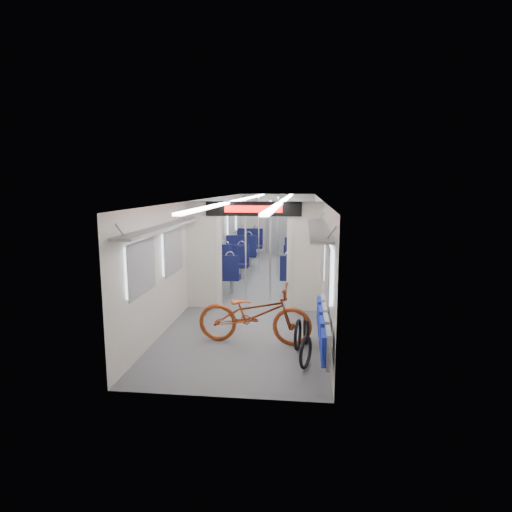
% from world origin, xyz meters
% --- Properties ---
extents(carriage, '(12.00, 12.02, 2.31)m').
position_xyz_m(carriage, '(0.00, -0.27, 1.50)').
color(carriage, '#515456').
rests_on(carriage, ground).
extents(bicycle, '(1.96, 0.78, 1.01)m').
position_xyz_m(bicycle, '(0.25, -4.08, 0.51)').
color(bicycle, '#933915').
rests_on(bicycle, ground).
extents(flip_bench, '(0.12, 2.07, 0.47)m').
position_xyz_m(flip_bench, '(1.35, -4.84, 0.58)').
color(flip_bench, gray).
rests_on(flip_bench, carriage).
extents(bike_hoop_a, '(0.20, 0.47, 0.48)m').
position_xyz_m(bike_hoop_a, '(1.10, -5.01, 0.22)').
color(bike_hoop_a, black).
rests_on(bike_hoop_a, ground).
extents(bike_hoop_b, '(0.13, 0.51, 0.51)m').
position_xyz_m(bike_hoop_b, '(0.98, -4.32, 0.23)').
color(bike_hoop_b, black).
rests_on(bike_hoop_b, ground).
extents(bike_hoop_c, '(0.11, 0.50, 0.50)m').
position_xyz_m(bike_hoop_c, '(1.11, -4.04, 0.23)').
color(bike_hoop_c, black).
rests_on(bike_hoop_c, ground).
extents(seat_bay_near_left, '(0.89, 1.99, 1.08)m').
position_xyz_m(seat_bay_near_left, '(-0.93, -0.01, 0.53)').
color(seat_bay_near_left, '#0C0F37').
rests_on(seat_bay_near_left, ground).
extents(seat_bay_near_right, '(0.89, 1.98, 1.07)m').
position_xyz_m(seat_bay_near_right, '(0.93, 0.13, 0.53)').
color(seat_bay_near_right, '#0C0F37').
rests_on(seat_bay_near_right, ground).
extents(seat_bay_far_left, '(0.96, 2.33, 1.18)m').
position_xyz_m(seat_bay_far_left, '(-0.93, 3.60, 0.58)').
color(seat_bay_far_left, '#0C0F37').
rests_on(seat_bay_far_left, ground).
extents(seat_bay_far_right, '(0.94, 2.23, 1.15)m').
position_xyz_m(seat_bay_far_right, '(0.93, 3.41, 0.56)').
color(seat_bay_far_right, '#0C0F37').
rests_on(seat_bay_far_right, ground).
extents(stanchion_near_left, '(0.04, 0.04, 2.30)m').
position_xyz_m(stanchion_near_left, '(-0.27, -1.34, 1.15)').
color(stanchion_near_left, silver).
rests_on(stanchion_near_left, ground).
extents(stanchion_near_right, '(0.04, 0.04, 2.30)m').
position_xyz_m(stanchion_near_right, '(0.30, -1.39, 1.15)').
color(stanchion_near_right, silver).
rests_on(stanchion_near_right, ground).
extents(stanchion_far_left, '(0.04, 0.04, 2.30)m').
position_xyz_m(stanchion_far_left, '(-0.27, 1.58, 1.15)').
color(stanchion_far_left, silver).
rests_on(stanchion_far_left, ground).
extents(stanchion_far_right, '(0.04, 0.04, 2.30)m').
position_xyz_m(stanchion_far_right, '(0.29, 1.54, 1.15)').
color(stanchion_far_right, silver).
rests_on(stanchion_far_right, ground).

